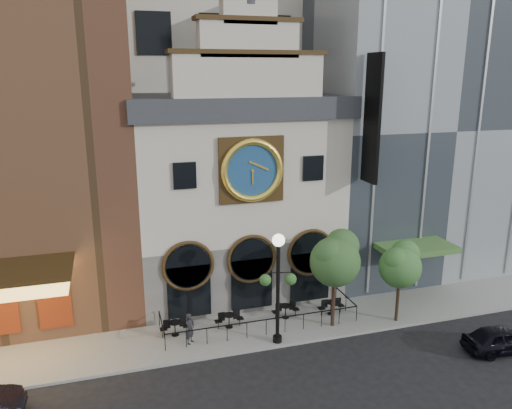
{
  "coord_description": "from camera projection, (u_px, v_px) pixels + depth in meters",
  "views": [
    {
      "loc": [
        -7.41,
        -21.38,
        13.61
      ],
      "look_at": [
        0.89,
        6.0,
        6.03
      ],
      "focal_mm": 35.0,
      "sensor_mm": 36.0,
      "label": 1
    }
  ],
  "objects": [
    {
      "name": "pedestrian",
      "position": [
        190.0,
        328.0,
        25.43
      ],
      "size": [
        0.69,
        0.71,
        1.65
      ],
      "primitive_type": "imported",
      "rotation": [
        0.0,
        0.0,
        0.86
      ],
      "color": "black",
      "rests_on": "sidewalk"
    },
    {
      "name": "cafe_railing",
      "position": [
        259.0,
        316.0,
        27.5
      ],
      "size": [
        10.6,
        2.6,
        0.9
      ],
      "primitive_type": null,
      "color": "black",
      "rests_on": "sidewalk"
    },
    {
      "name": "clock_building",
      "position": [
        234.0,
        188.0,
        30.87
      ],
      "size": [
        12.6,
        8.78,
        18.65
      ],
      "color": "#605E5B",
      "rests_on": "ground"
    },
    {
      "name": "sidewalk",
      "position": [
        259.0,
        325.0,
        27.64
      ],
      "size": [
        44.0,
        5.0,
        0.15
      ],
      "primitive_type": "cube",
      "color": "gray",
      "rests_on": "ground"
    },
    {
      "name": "car_right",
      "position": [
        502.0,
        339.0,
        25.01
      ],
      "size": [
        4.06,
        1.92,
        1.34
      ],
      "primitive_type": "imported",
      "rotation": [
        0.0,
        0.0,
        1.48
      ],
      "color": "black",
      "rests_on": "ground"
    },
    {
      "name": "bistro_2",
      "position": [
        286.0,
        310.0,
        28.16
      ],
      "size": [
        1.58,
        0.68,
        0.9
      ],
      "color": "black",
      "rests_on": "sidewalk"
    },
    {
      "name": "ground",
      "position": [
        273.0,
        349.0,
        25.34
      ],
      "size": [
        120.0,
        120.0,
        0.0
      ],
      "primitive_type": "plane",
      "color": "black",
      "rests_on": "ground"
    },
    {
      "name": "bistro_3",
      "position": [
        331.0,
        307.0,
        28.61
      ],
      "size": [
        1.58,
        0.68,
        0.9
      ],
      "color": "black",
      "rests_on": "sidewalk"
    },
    {
      "name": "lamppost",
      "position": [
        278.0,
        277.0,
        24.85
      ],
      "size": [
        1.84,
        0.87,
        5.85
      ],
      "rotation": [
        0.0,
        0.0,
        -0.22
      ],
      "color": "black",
      "rests_on": "sidewalk"
    },
    {
      "name": "tree_left",
      "position": [
        336.0,
        257.0,
        26.46
      ],
      "size": [
        2.8,
        2.7,
        5.4
      ],
      "color": "#382619",
      "rests_on": "sidewalk"
    },
    {
      "name": "tree_right",
      "position": [
        401.0,
        264.0,
        27.16
      ],
      "size": [
        2.4,
        2.31,
        4.61
      ],
      "color": "#382619",
      "rests_on": "sidewalk"
    },
    {
      "name": "bistro_1",
      "position": [
        229.0,
        320.0,
        27.1
      ],
      "size": [
        1.58,
        0.68,
        0.9
      ],
      "color": "black",
      "rests_on": "sidewalk"
    },
    {
      "name": "bistro_0",
      "position": [
        175.0,
        327.0,
        26.29
      ],
      "size": [
        1.58,
        0.68,
        0.9
      ],
      "color": "black",
      "rests_on": "sidewalk"
    },
    {
      "name": "retail_building",
      "position": [
        402.0,
        123.0,
        35.63
      ],
      "size": [
        14.0,
        14.4,
        20.0
      ],
      "color": "gray",
      "rests_on": "ground"
    }
  ]
}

